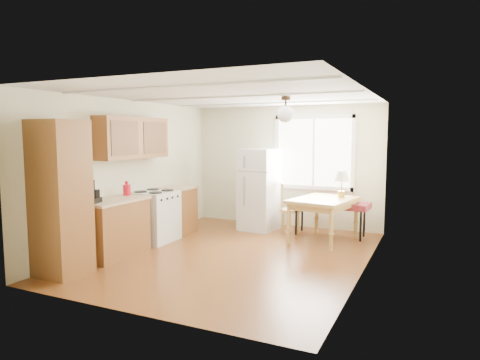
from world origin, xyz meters
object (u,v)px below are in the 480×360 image
Objects in this scene: dining_table at (324,204)px; chair at (286,204)px; refrigerator at (259,189)px; bench at (330,205)px.

dining_table is 0.95m from chair.
chair is (0.57, -0.01, -0.26)m from refrigerator.
refrigerator is 1.68× the size of chair.
dining_table reaches higher than bench.
refrigerator is 1.17× the size of dining_table.
dining_table is (-0.01, -0.47, 0.08)m from bench.
bench is at bearing 7.73° from refrigerator.
chair is at bearing -172.57° from bench.
chair is at bearing 5.07° from refrigerator.
refrigerator is at bearing 174.34° from dining_table.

